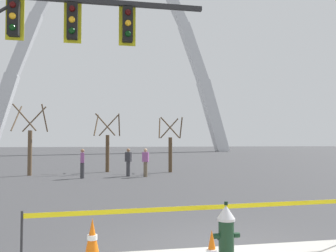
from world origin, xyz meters
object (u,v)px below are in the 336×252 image
(pedestrian_walking_left, at_px, (82,163))
(traffic_cone_curb_edge, at_px, (92,241))
(monument_arch, at_px, (113,53))
(pedestrian_standing_center, at_px, (128,162))
(fire_hydrant, at_px, (226,233))
(pedestrian_walking_right, at_px, (145,162))

(pedestrian_walking_left, bearing_deg, traffic_cone_curb_edge, -86.67)
(monument_arch, relative_size, pedestrian_standing_center, 27.93)
(fire_hydrant, xyz_separation_m, pedestrian_walking_left, (-3.02, 14.15, 0.35))
(fire_hydrant, relative_size, pedestrian_walking_right, 0.62)
(fire_hydrant, height_order, monument_arch, monument_arch)
(pedestrian_walking_left, xyz_separation_m, pedestrian_walking_right, (3.46, 0.21, 0.00))
(pedestrian_walking_left, bearing_deg, pedestrian_walking_right, 3.54)
(traffic_cone_curb_edge, height_order, pedestrian_standing_center, pedestrian_standing_center)
(pedestrian_walking_left, height_order, pedestrian_walking_right, same)
(fire_hydrant, xyz_separation_m, monument_arch, (0.10, 60.36, 17.68))
(traffic_cone_curb_edge, xyz_separation_m, pedestrian_standing_center, (1.72, 14.44, 0.46))
(monument_arch, height_order, pedestrian_walking_right, monument_arch)
(monument_arch, bearing_deg, pedestrian_standing_center, -90.74)
(pedestrian_standing_center, distance_m, pedestrian_walking_right, 1.02)
(traffic_cone_curb_edge, height_order, pedestrian_walking_left, pedestrian_walking_left)
(pedestrian_walking_right, bearing_deg, traffic_cone_curb_edge, -100.72)
(pedestrian_walking_right, bearing_deg, pedestrian_standing_center, 156.86)
(fire_hydrant, bearing_deg, pedestrian_walking_left, 102.04)
(pedestrian_standing_center, bearing_deg, traffic_cone_curb_edge, -96.79)
(traffic_cone_curb_edge, bearing_deg, pedestrian_walking_right, 79.28)
(monument_arch, relative_size, pedestrian_walking_right, 27.93)
(traffic_cone_curb_edge, relative_size, pedestrian_walking_left, 0.46)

